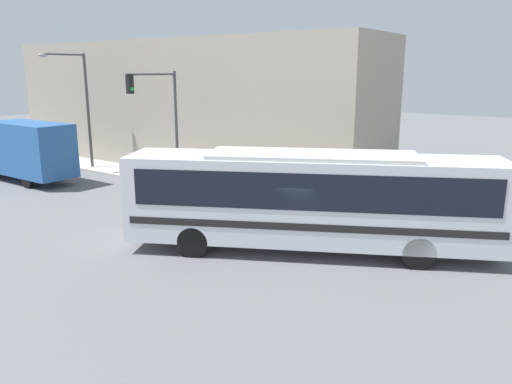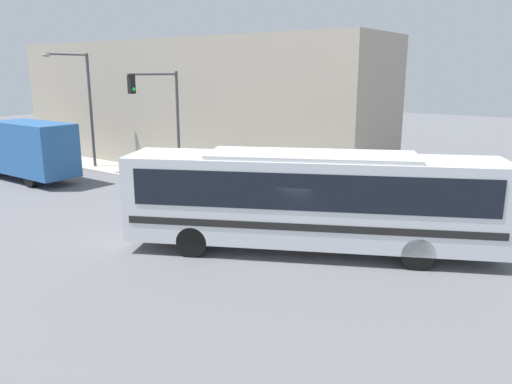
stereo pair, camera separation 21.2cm
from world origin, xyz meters
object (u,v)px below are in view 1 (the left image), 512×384
object	(u,v)px
fire_hydrant	(304,197)
traffic_light_pole	(161,109)
city_bus	(311,196)
delivery_truck	(23,149)
pedestrian_near_corner	(236,170)
parking_meter	(217,171)
street_lamp	(81,100)
pedestrian_mid_block	(215,169)

from	to	relation	value
fire_hydrant	traffic_light_pole	world-z (taller)	traffic_light_pole
city_bus	delivery_truck	bearing A→B (deg)	60.87
delivery_truck	traffic_light_pole	bearing A→B (deg)	-67.51
fire_hydrant	pedestrian_near_corner	world-z (taller)	pedestrian_near_corner
city_bus	delivery_truck	world-z (taller)	city_bus
city_bus	traffic_light_pole	xyz separation A→B (m)	(3.86, 10.99, 2.18)
city_bus	parking_meter	distance (m)	9.43
delivery_truck	street_lamp	size ratio (longest dim) A/B	1.08
city_bus	street_lamp	size ratio (longest dim) A/B	1.76
street_lamp	pedestrian_mid_block	size ratio (longest dim) A/B	3.96
delivery_truck	pedestrian_near_corner	xyz separation A→B (m)	(4.88, -11.21, -0.66)
traffic_light_pole	pedestrian_mid_block	xyz separation A→B (m)	(1.46, -2.28, -3.10)
city_bus	delivery_truck	xyz separation A→B (m)	(0.66, 18.72, -0.19)
parking_meter	pedestrian_mid_block	size ratio (longest dim) A/B	0.80
street_lamp	pedestrian_near_corner	distance (m)	11.58
fire_hydrant	pedestrian_mid_block	size ratio (longest dim) A/B	0.40
delivery_truck	pedestrian_mid_block	distance (m)	11.06
delivery_truck	traffic_light_pole	xyz separation A→B (m)	(3.20, -7.73, 2.37)
traffic_light_pole	pedestrian_mid_block	bearing A→B (deg)	-57.41
delivery_truck	parking_meter	world-z (taller)	delivery_truck
delivery_truck	parking_meter	size ratio (longest dim) A/B	5.33
street_lamp	pedestrian_mid_block	xyz separation A→B (m)	(0.74, -9.88, -3.29)
traffic_light_pole	delivery_truck	bearing A→B (deg)	112.49
city_bus	fire_hydrant	bearing A→B (deg)	5.05
pedestrian_near_corner	pedestrian_mid_block	distance (m)	1.23
fire_hydrant	parking_meter	bearing A→B (deg)	90.00
traffic_light_pole	pedestrian_mid_block	distance (m)	4.11
city_bus	traffic_light_pole	world-z (taller)	traffic_light_pole
pedestrian_near_corner	pedestrian_mid_block	world-z (taller)	pedestrian_near_corner
delivery_truck	street_lamp	world-z (taller)	street_lamp
pedestrian_mid_block	pedestrian_near_corner	bearing A→B (deg)	-79.57
fire_hydrant	traffic_light_pole	size ratio (longest dim) A/B	0.12
fire_hydrant	street_lamp	distance (m)	16.06
street_lamp	pedestrian_near_corner	bearing A→B (deg)	-85.06
parking_meter	street_lamp	xyz separation A→B (m)	(-0.19, 10.51, 3.24)
traffic_light_pole	pedestrian_near_corner	size ratio (longest dim) A/B	3.15
city_bus	street_lamp	xyz separation A→B (m)	(4.57, 18.60, 2.37)
delivery_truck	fire_hydrant	world-z (taller)	delivery_truck
parking_meter	pedestrian_mid_block	world-z (taller)	pedestrian_mid_block
pedestrian_near_corner	street_lamp	bearing A→B (deg)	94.94
pedestrian_near_corner	fire_hydrant	bearing A→B (deg)	-99.68
traffic_light_pole	street_lamp	xyz separation A→B (m)	(0.72, 7.60, 0.19)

